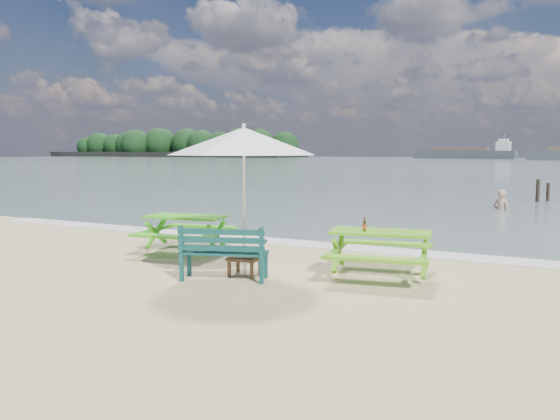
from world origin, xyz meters
The scene contains 11 objects.
sea centered at (0.00, 85.00, 0.00)m, with size 300.00×300.00×0.00m, color slate.
foam_strip centered at (0.00, 4.60, 0.01)m, with size 22.00×0.90×0.01m, color silver.
island_headland centered at (-110.00, 140.00, 3.26)m, with size 90.00×22.00×7.60m.
picnic_table_left centered at (-2.51, 2.40, 0.40)m, with size 1.99×2.16×0.83m.
picnic_table_right centered at (2.09, 2.03, 0.41)m, with size 2.06×2.22×0.84m.
park_bench centered at (-0.33, 0.59, 0.29)m, with size 1.61×0.97×0.94m.
side_table centered at (-0.16, 1.02, 0.18)m, with size 0.63×0.63×0.35m.
patio_umbrella centered at (-0.16, 1.02, 2.45)m, with size 3.13×3.13×2.69m.
beer_bottle centered at (1.83, 1.89, 0.93)m, with size 0.07×0.07×0.26m.
swimmer centered at (3.05, 15.09, -0.15)m, with size 0.81×0.69×1.88m.
mooring_pilings centered at (4.36, 19.50, 0.36)m, with size 0.56×0.76×1.20m.
Camera 1 is at (4.84, -7.45, 2.29)m, focal length 35.00 mm.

